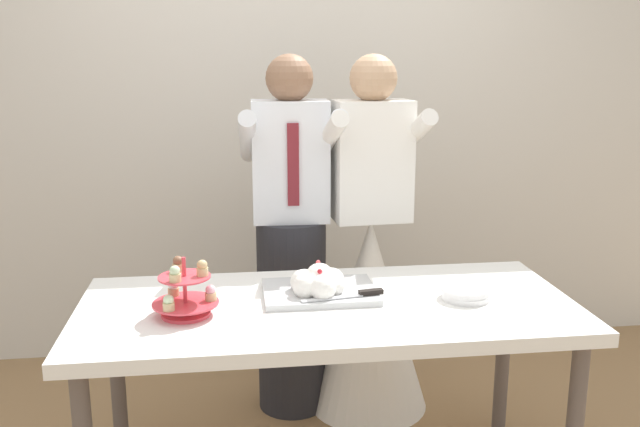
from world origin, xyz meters
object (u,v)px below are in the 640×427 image
at_px(dessert_table, 328,322).
at_px(main_cake_tray, 319,285).
at_px(cupcake_stand, 185,294).
at_px(person_groom, 291,256).
at_px(person_bride, 370,290).
at_px(plate_stack, 466,293).

xyz_separation_m(dessert_table, main_cake_tray, (-0.02, 0.08, 0.12)).
distance_m(dessert_table, cupcake_stand, 0.53).
relative_size(person_groom, person_bride, 1.00).
bearing_deg(plate_stack, main_cake_tray, 169.30).
xyz_separation_m(cupcake_stand, main_cake_tray, (0.48, 0.13, -0.04)).
bearing_deg(person_bride, cupcake_stand, -138.34).
distance_m(plate_stack, person_bride, 0.74).
bearing_deg(dessert_table, plate_stack, -2.39).
relative_size(cupcake_stand, person_bride, 0.14).
relative_size(main_cake_tray, plate_stack, 2.35).
height_order(cupcake_stand, main_cake_tray, cupcake_stand).
xyz_separation_m(cupcake_stand, person_groom, (0.43, 0.75, -0.11)).
distance_m(main_cake_tray, plate_stack, 0.54).
bearing_deg(dessert_table, main_cake_tray, 106.21).
bearing_deg(dessert_table, person_groom, 95.88).
relative_size(main_cake_tray, person_groom, 0.26).
height_order(dessert_table, person_groom, person_groom).
xyz_separation_m(dessert_table, person_groom, (-0.07, 0.70, 0.05)).
bearing_deg(main_cake_tray, person_bride, 61.31).
xyz_separation_m(person_groom, person_bride, (0.36, -0.04, -0.16)).
bearing_deg(plate_stack, person_bride, 108.15).
relative_size(dessert_table, person_bride, 1.08).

